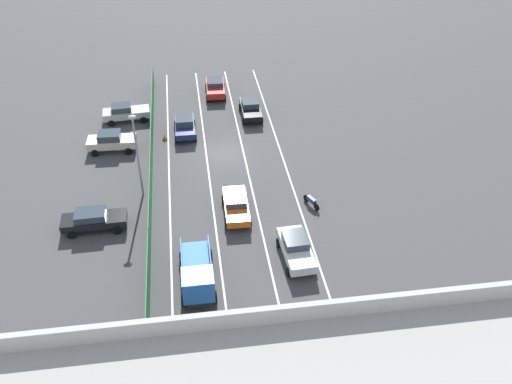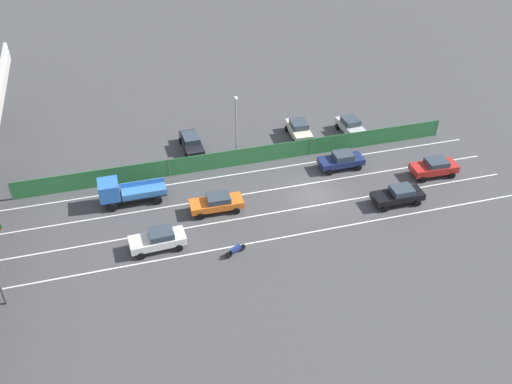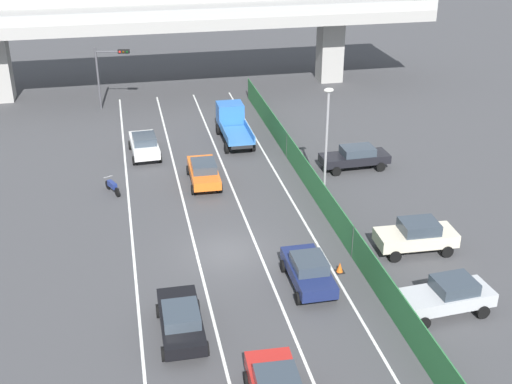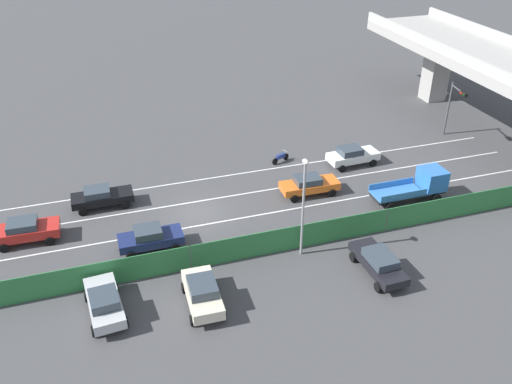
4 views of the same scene
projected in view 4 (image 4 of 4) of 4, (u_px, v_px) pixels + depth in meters
ground_plane at (198, 213)px, 40.87m from camera, size 300.00×300.00×0.00m
lane_line_left_edge at (244, 173)px, 46.33m from camera, size 0.14×46.33×0.01m
lane_line_mid_left at (256, 192)px, 43.61m from camera, size 0.14×46.33×0.01m
lane_line_mid_right at (270, 213)px, 40.89m from camera, size 0.14×46.33×0.01m
lane_line_right_edge at (286, 237)px, 38.17m from camera, size 0.14×46.33×0.01m
green_fence at (294, 238)px, 36.54m from camera, size 0.10×42.43×1.83m
car_hatchback_white at (352, 155)px, 47.18m from camera, size 2.18×4.53×1.68m
car_taxi_orange at (309, 184)px, 42.85m from camera, size 2.05×4.64×1.58m
car_sedan_black at (101, 197)px, 41.27m from camera, size 2.02×4.58×1.58m
car_sedan_navy at (150, 238)px, 36.60m from camera, size 2.01×4.32×1.65m
car_sedan_red at (26, 230)px, 37.32m from camera, size 2.20×4.42×1.66m
flatbed_truck_blue at (420, 185)px, 42.05m from camera, size 2.22×5.79×2.44m
motorcycle at (281, 157)px, 47.83m from camera, size 0.96×1.82×0.93m
parked_wagon_silver at (104, 302)px, 31.05m from camera, size 4.57×2.26×1.71m
parked_sedan_cream at (202, 292)px, 31.72m from camera, size 4.32×2.15×1.77m
parked_sedan_dark at (379, 262)px, 34.32m from camera, size 4.73×2.06×1.57m
traffic_light at (455, 102)px, 50.50m from camera, size 2.89×0.83×5.27m
street_lamp at (304, 199)px, 34.34m from camera, size 0.60×0.36×7.10m
traffic_cone at (169, 259)px, 35.58m from camera, size 0.47×0.47×0.56m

